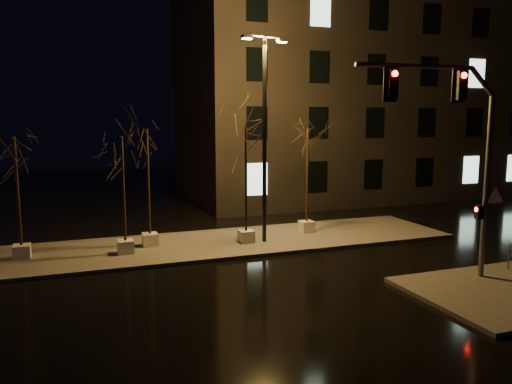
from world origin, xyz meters
name	(u,v)px	position (x,y,z in m)	size (l,w,h in m)	color
ground	(269,286)	(0.00, 0.00, 0.00)	(90.00, 90.00, 0.00)	black
median	(221,243)	(0.00, 6.00, 0.07)	(22.00, 5.00, 0.15)	#494642
building	(353,95)	(14.00, 18.00, 7.50)	(25.00, 12.00, 15.00)	black
tree_0	(16,164)	(-8.27, 6.18, 3.96)	(1.80, 1.80, 5.02)	silver
tree_1	(122,163)	(-4.26, 5.53, 3.94)	(1.80, 1.80, 5.00)	silver
tree_2	(147,156)	(-3.11, 6.46, 4.15)	(1.80, 1.80, 5.27)	silver
tree_3	(246,154)	(1.09, 5.54, 4.19)	(1.80, 1.80, 5.32)	silver
tree_4	(308,152)	(4.60, 6.49, 4.15)	(1.80, 1.80, 5.27)	silver
traffic_signal_mast	(460,142)	(6.15, -1.95, 4.96)	(5.98, 0.69, 7.32)	slate
streetlight_main	(265,125)	(1.92, 5.41, 5.44)	(2.28, 0.75, 9.16)	black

